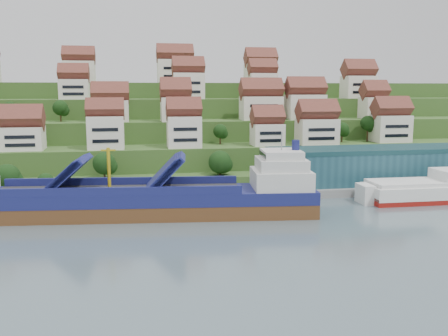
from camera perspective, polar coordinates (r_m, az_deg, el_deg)
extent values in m
plane|color=slate|center=(118.17, -2.49, -4.99)|extent=(300.00, 300.00, 0.00)
cube|color=gray|center=(136.28, 4.97, -2.65)|extent=(180.00, 14.00, 2.20)
cube|color=#2D4C1E|center=(201.94, -5.93, 1.40)|extent=(260.00, 128.00, 4.00)
cube|color=#2D4C1E|center=(206.46, -6.06, 2.54)|extent=(260.00, 118.00, 11.00)
cube|color=#2D4C1E|center=(214.04, -6.25, 3.71)|extent=(260.00, 102.00, 18.00)
cube|color=#2D4C1E|center=(221.71, -6.42, 4.80)|extent=(260.00, 86.00, 25.00)
cube|color=#2D4C1E|center=(230.47, -6.60, 5.70)|extent=(260.00, 68.00, 31.00)
cube|color=white|center=(156.54, -21.99, 3.15)|extent=(11.61, 8.57, 6.74)
cube|color=white|center=(151.33, -13.35, 3.95)|extent=(10.51, 7.03, 9.72)
cube|color=white|center=(152.09, -4.59, 4.14)|extent=(10.03, 7.62, 9.45)
cube|color=white|center=(157.77, 4.96, 3.82)|extent=(9.60, 7.73, 6.79)
cube|color=white|center=(163.10, 10.56, 4.11)|extent=(12.36, 8.26, 8.14)
cube|color=white|center=(176.90, 18.49, 4.29)|extent=(11.72, 8.31, 8.89)
cube|color=white|center=(168.46, -12.82, 6.38)|extent=(11.55, 7.90, 6.98)
cube|color=white|center=(166.71, -5.53, 6.69)|extent=(9.64, 8.56, 7.88)
cube|color=white|center=(175.10, 4.25, 6.84)|extent=(13.94, 8.36, 8.04)
cube|color=white|center=(178.93, 9.25, 6.89)|extent=(13.08, 8.18, 8.63)
cube|color=white|center=(189.41, 16.75, 6.59)|extent=(8.80, 8.04, 7.66)
cube|color=white|center=(184.29, -16.74, 8.60)|extent=(10.01, 7.30, 6.94)
cube|color=white|center=(183.17, -4.10, 9.32)|extent=(11.07, 7.79, 9.30)
cube|color=white|center=(189.74, 4.40, 9.32)|extent=(10.10, 7.14, 9.38)
cube|color=white|center=(202.40, 15.10, 8.90)|extent=(11.96, 8.47, 8.55)
cube|color=white|center=(202.22, -16.20, 10.50)|extent=(11.65, 7.51, 8.12)
cube|color=white|center=(202.76, -5.60, 10.94)|extent=(13.82, 8.15, 9.10)
cube|color=white|center=(209.15, 4.19, 10.71)|extent=(12.35, 8.73, 7.69)
ellipsoid|color=#183B13|center=(143.36, -0.47, 0.68)|extent=(6.64, 6.64, 6.64)
ellipsoid|color=#183B13|center=(141.50, -13.54, 0.53)|extent=(6.29, 6.29, 6.29)
ellipsoid|color=#183B13|center=(171.87, 13.35, 4.33)|extent=(4.74, 4.74, 4.74)
ellipsoid|color=#183B13|center=(175.63, 16.12, 4.96)|extent=(5.07, 5.07, 5.07)
ellipsoid|color=#183B13|center=(160.24, -0.44, 4.24)|extent=(4.52, 4.52, 4.52)
ellipsoid|color=#183B13|center=(183.14, 8.24, 7.32)|extent=(4.96, 4.96, 4.96)
ellipsoid|color=#183B13|center=(177.31, -23.28, 6.20)|extent=(4.88, 4.88, 4.88)
ellipsoid|color=#183B13|center=(173.12, -18.21, 6.56)|extent=(5.02, 5.02, 5.02)
ellipsoid|color=#183B13|center=(187.93, -4.25, 9.66)|extent=(6.28, 6.28, 6.28)
ellipsoid|color=#183B13|center=(195.31, 3.52, 9.19)|extent=(4.95, 4.95, 4.95)
ellipsoid|color=#183B13|center=(195.15, 5.59, 9.13)|extent=(4.34, 4.34, 4.34)
ellipsoid|color=#183B13|center=(137.97, -23.53, -0.94)|extent=(6.60, 6.60, 6.60)
ellipsoid|color=#183B13|center=(136.44, -19.72, -1.48)|extent=(4.46, 4.46, 4.46)
cube|color=#224F5C|center=(148.72, 16.76, 0.36)|extent=(60.00, 15.00, 10.00)
cylinder|color=gray|center=(130.07, 4.74, -0.93)|extent=(0.16, 0.16, 8.00)
cube|color=maroon|center=(129.65, 5.02, 0.65)|extent=(1.20, 0.05, 0.80)
cube|color=brown|center=(115.64, -10.72, -4.95)|extent=(85.38, 22.14, 5.41)
cube|color=navy|center=(114.82, -10.77, -3.17)|extent=(85.40, 22.27, 2.82)
cube|color=#262628|center=(114.80, -11.87, -2.49)|extent=(55.03, 16.89, 0.32)
cube|color=navy|center=(116.34, -17.75, -0.74)|extent=(9.37, 12.77, 7.49)
cube|color=navy|center=(113.25, -7.04, -0.63)|extent=(8.96, 12.73, 7.91)
cylinder|color=gold|center=(114.28, -13.02, -0.16)|extent=(0.84, 0.84, 9.75)
cube|color=silver|center=(115.42, 6.53, -1.26)|extent=(14.27, 13.69, 4.33)
cube|color=silver|center=(114.85, 6.56, 0.45)|extent=(11.97, 12.16, 2.71)
cube|color=silver|center=(114.54, 6.58, 1.57)|extent=(9.68, 10.63, 1.95)
cylinder|color=navy|center=(114.95, 8.19, 2.60)|extent=(1.91, 1.91, 2.38)
cube|color=maroon|center=(138.91, 21.83, -3.26)|extent=(30.31, 11.55, 2.61)
cube|color=white|center=(138.49, 21.88, -2.37)|extent=(30.31, 11.66, 3.21)
cube|color=white|center=(138.13, 21.93, -1.55)|extent=(28.78, 10.42, 1.21)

